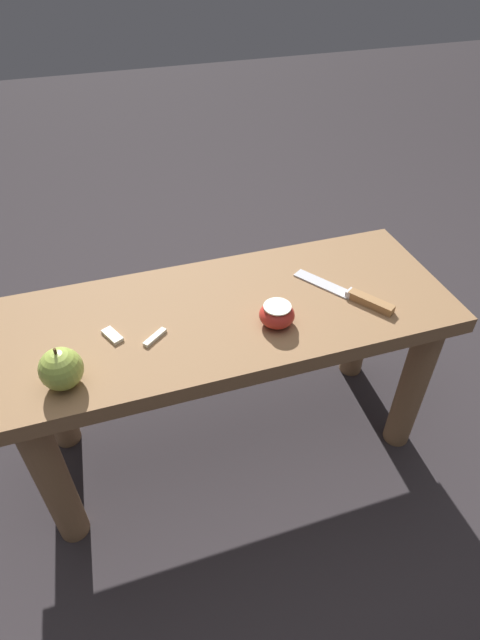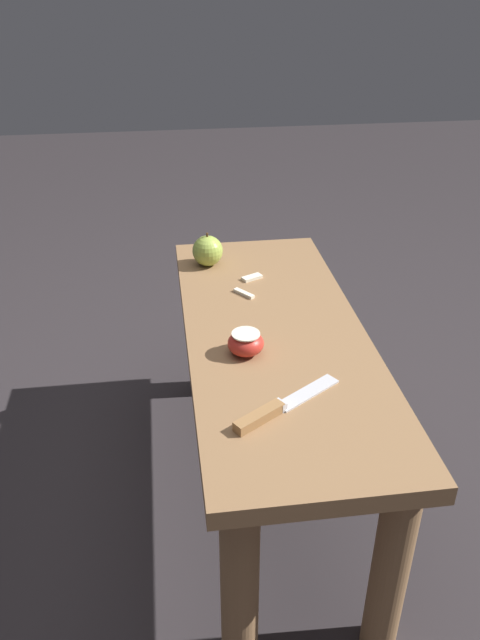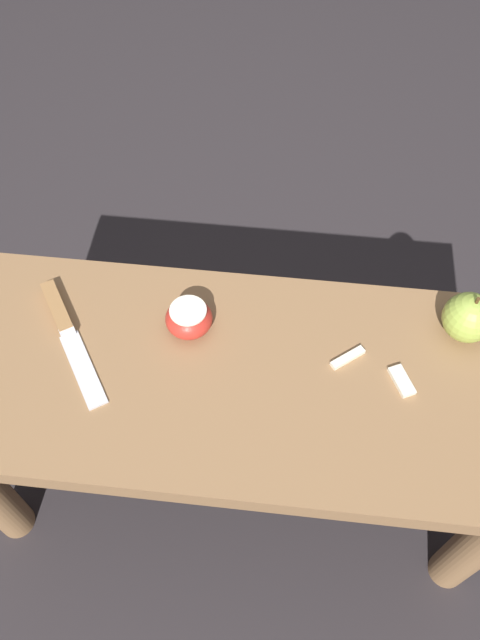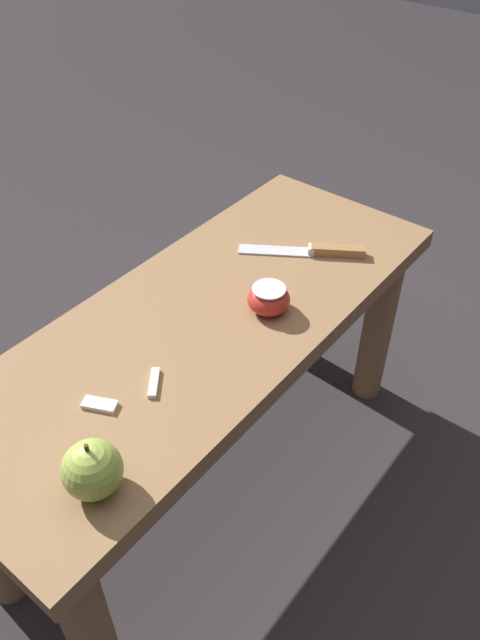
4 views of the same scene
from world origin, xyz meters
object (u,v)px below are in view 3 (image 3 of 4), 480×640
at_px(apple_whole, 468,317).
at_px(knife, 64,324).
at_px(apple_cut, 189,318).
at_px(wooden_bench, 234,404).

bearing_deg(apple_whole, knife, -174.56).
height_order(knife, apple_cut, apple_cut).
distance_m(apple_whole, apple_cut, 0.46).
xyz_separation_m(apple_whole, apple_cut, (-0.45, -0.04, -0.02)).
distance_m(wooden_bench, apple_whole, 0.42).
xyz_separation_m(knife, apple_cut, (0.21, 0.02, 0.02)).
bearing_deg(wooden_bench, knife, 168.65).
relative_size(wooden_bench, knife, 4.48).
xyz_separation_m(wooden_bench, apple_whole, (0.37, 0.12, 0.15)).
bearing_deg(wooden_bench, apple_cut, 135.66).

